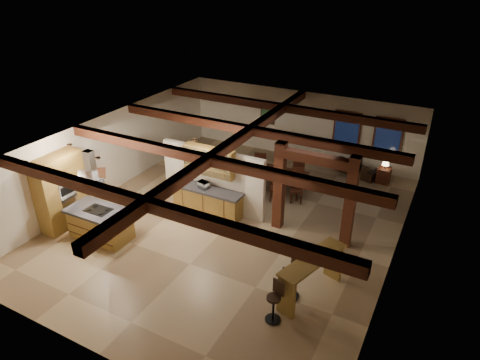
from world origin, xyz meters
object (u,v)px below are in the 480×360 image
Objects in this scene: sofa at (356,167)px; bar_counter at (312,271)px; dining_table at (278,182)px; kitchen_island at (100,223)px.

sofa is 0.85× the size of bar_counter.
kitchen_island is at bearing -124.76° from dining_table.
bar_counter is (0.77, -7.56, 0.49)m from sofa.
bar_counter reaches higher than dining_table.
bar_counter reaches higher than kitchen_island.
kitchen_island reaches higher than sofa.
bar_counter is at bearing 4.94° from kitchen_island.
bar_counter is (6.55, 0.57, 0.27)m from kitchen_island.
dining_table is (3.58, 5.33, -0.14)m from kitchen_island.
sofa is at bearing 54.56° from kitchen_island.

